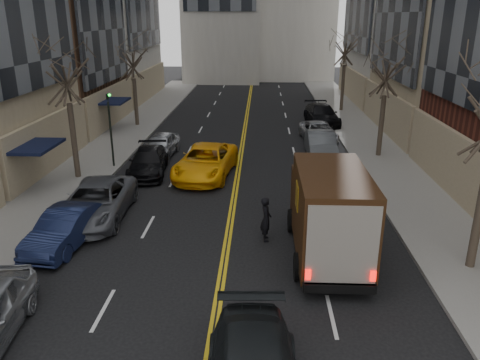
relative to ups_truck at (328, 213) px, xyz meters
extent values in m
cube|color=slate|center=(-12.80, 15.22, -1.68)|extent=(4.00, 66.00, 0.15)
cube|color=slate|center=(5.20, 15.22, -1.68)|extent=(4.00, 66.00, 0.15)
cube|color=black|center=(-13.80, 6.22, 0.64)|extent=(2.00, 3.00, 0.15)
cube|color=black|center=(-14.70, 6.22, -0.41)|extent=(0.20, 3.00, 2.50)
cube|color=black|center=(-13.80, 19.22, 0.64)|extent=(2.00, 3.00, 0.15)
cube|color=black|center=(-14.70, 19.22, -0.41)|extent=(0.20, 3.00, 2.50)
cylinder|color=#382D23|center=(-12.60, 8.22, 0.42)|extent=(0.30, 0.30, 4.05)
cylinder|color=#382D23|center=(-12.60, 21.22, 0.24)|extent=(0.30, 0.30, 3.69)
cylinder|color=#382D23|center=(5.00, -0.78, 0.37)|extent=(0.30, 0.30, 3.96)
cylinder|color=#382D23|center=(5.00, 13.22, 0.28)|extent=(0.30, 0.30, 3.78)
cylinder|color=#382D23|center=(5.00, 28.22, 0.46)|extent=(0.30, 0.30, 4.14)
cylinder|color=black|center=(-11.20, 10.22, 0.29)|extent=(0.12, 0.12, 3.80)
imported|color=black|center=(-11.20, 10.22, 2.64)|extent=(0.15, 0.18, 0.90)
sphere|color=#0CE526|center=(-11.05, 10.12, 2.59)|extent=(0.14, 0.14, 0.14)
cube|color=black|center=(0.00, 0.00, -1.21)|extent=(2.21, 6.39, 0.30)
cube|color=black|center=(-0.01, 2.34, -0.21)|extent=(2.35, 1.70, 2.10)
cube|color=black|center=(0.00, -0.55, 0.24)|extent=(2.41, 4.90, 2.99)
cube|color=black|center=(0.01, -3.07, -1.21)|extent=(2.30, 0.19, 0.30)
cube|color=red|center=(-0.99, -3.10, -0.76)|extent=(0.18, 0.06, 0.35)
cube|color=red|center=(1.01, -3.09, -0.76)|extent=(0.18, 0.06, 0.35)
cube|color=gold|center=(-1.22, -0.50, 0.83)|extent=(0.04, 0.90, 0.90)
cube|color=gold|center=(1.22, -0.50, 0.83)|extent=(0.04, 0.90, 0.90)
cylinder|color=black|center=(-1.18, 2.09, -1.28)|extent=(0.28, 0.96, 0.96)
cylinder|color=black|center=(1.17, 2.10, -1.28)|extent=(0.28, 0.96, 0.96)
cylinder|color=black|center=(-1.17, -1.70, -1.28)|extent=(0.28, 0.96, 0.96)
cylinder|color=black|center=(1.18, -1.69, -1.28)|extent=(0.28, 0.96, 0.96)
cube|color=black|center=(-2.60, -6.73, -0.34)|extent=(0.13, 0.04, 0.09)
cube|color=blue|center=(-2.60, -6.76, -0.34)|extent=(0.10, 0.01, 0.06)
imported|color=#FFB00A|center=(-5.58, 9.10, -0.92)|extent=(3.54, 6.36, 1.68)
imported|color=black|center=(-2.26, 1.21, -0.84)|extent=(0.51, 0.71, 1.84)
imported|color=#111938|center=(-10.10, 0.42, -1.03)|extent=(2.09, 4.58, 1.46)
imported|color=#52545A|center=(-9.76, 3.03, -0.96)|extent=(2.84, 5.81, 1.59)
imported|color=black|center=(-8.90, 9.31, -1.05)|extent=(2.48, 5.07, 1.42)
imported|color=#A9ABB0|center=(-8.90, 12.85, -1.03)|extent=(2.10, 4.41, 1.46)
imported|color=#464A4D|center=(1.30, 13.07, -0.95)|extent=(1.76, 4.93, 1.62)
imported|color=#A5A7AC|center=(1.60, 17.10, -1.08)|extent=(2.64, 5.03, 1.35)
imported|color=black|center=(2.50, 22.67, -0.95)|extent=(2.83, 5.79, 1.62)
camera|label=1|loc=(-2.52, -15.83, 6.83)|focal=35.00mm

